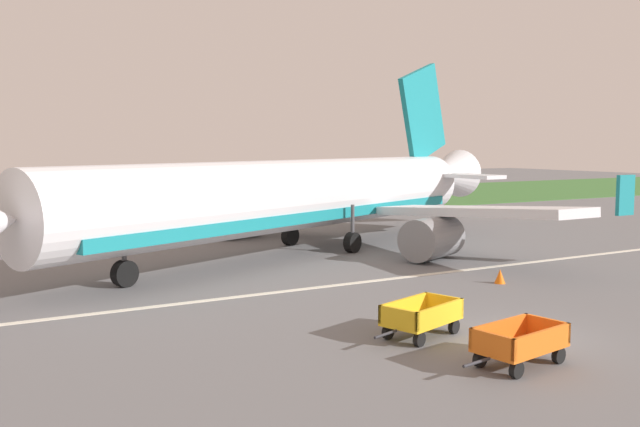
{
  "coord_description": "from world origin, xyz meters",
  "views": [
    {
      "loc": [
        -15.22,
        -14.7,
        5.8
      ],
      "look_at": [
        -0.57,
        11.13,
        2.8
      ],
      "focal_mm": 38.43,
      "sensor_mm": 36.0,
      "label": 1
    }
  ],
  "objects_px": {
    "baggage_cart_nearest": "(520,343)",
    "baggage_cart_second_in_row": "(421,317)",
    "traffic_cone_near_plane": "(500,276)",
    "airplane": "(303,196)"
  },
  "relations": [
    {
      "from": "baggage_cart_nearest",
      "to": "baggage_cart_second_in_row",
      "type": "relative_size",
      "value": 1.0
    },
    {
      "from": "traffic_cone_near_plane",
      "to": "baggage_cart_second_in_row",
      "type": "bearing_deg",
      "value": -148.91
    },
    {
      "from": "airplane",
      "to": "baggage_cart_nearest",
      "type": "relative_size",
      "value": 9.94
    },
    {
      "from": "baggage_cart_nearest",
      "to": "baggage_cart_second_in_row",
      "type": "bearing_deg",
      "value": 99.11
    },
    {
      "from": "airplane",
      "to": "traffic_cone_near_plane",
      "type": "relative_size",
      "value": 59.75
    },
    {
      "from": "airplane",
      "to": "baggage_cart_second_in_row",
      "type": "bearing_deg",
      "value": -105.94
    },
    {
      "from": "baggage_cart_second_in_row",
      "to": "baggage_cart_nearest",
      "type": "bearing_deg",
      "value": -80.89
    },
    {
      "from": "baggage_cart_nearest",
      "to": "baggage_cart_second_in_row",
      "type": "height_order",
      "value": "same"
    },
    {
      "from": "airplane",
      "to": "traffic_cone_near_plane",
      "type": "bearing_deg",
      "value": -74.44
    },
    {
      "from": "baggage_cart_nearest",
      "to": "airplane",
      "type": "bearing_deg",
      "value": 78.3
    }
  ]
}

